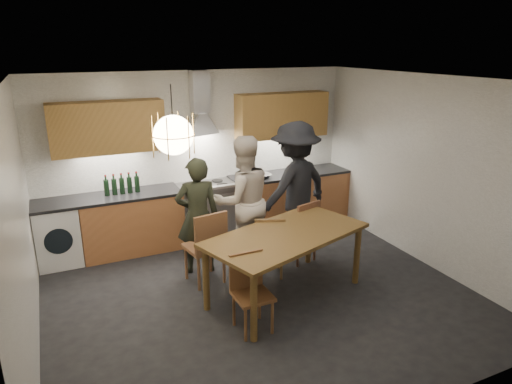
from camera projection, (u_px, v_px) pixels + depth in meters
name	position (u px, v px, depth m)	size (l,w,h in m)	color
ground	(259.00, 294.00, 5.69)	(5.00, 5.00, 0.00)	black
room_shell	(260.00, 161.00, 5.16)	(5.02, 4.52, 2.61)	white
counter_run	(209.00, 210.00, 7.24)	(5.00, 0.62, 0.90)	#D08550
range_stove	(208.00, 211.00, 7.23)	(0.90, 0.60, 0.92)	silver
wall_fixtures	(202.00, 120.00, 6.89)	(4.30, 0.54, 1.10)	#BB8C48
pendant_lamp	(173.00, 135.00, 4.55)	(0.43, 0.43, 0.70)	black
dining_table	(286.00, 241.00, 5.43)	(2.18, 1.55, 0.83)	brown
chair_back_left	(207.00, 243.00, 5.76)	(0.52, 0.52, 1.00)	brown
chair_back_mid	(269.00, 243.00, 5.95)	(0.51, 0.51, 0.86)	brown
chair_back_right	(303.00, 227.00, 6.38)	(0.50, 0.50, 0.91)	brown
chair_front	(250.00, 286.00, 4.90)	(0.39, 0.39, 0.85)	brown
person_left	(198.00, 216.00, 6.04)	(0.58, 0.38, 1.59)	black
person_mid	(243.00, 201.00, 6.28)	(0.88, 0.69, 1.82)	beige
person_right	(295.00, 187.00, 6.70)	(1.25, 0.72, 1.93)	black
mixing_bowl	(263.00, 176.00, 7.40)	(0.26, 0.26, 0.06)	silver
stock_pot	(297.00, 167.00, 7.73)	(0.22, 0.22, 0.15)	silver
wine_bottles	(122.00, 184.00, 6.57)	(0.50, 0.07, 0.30)	black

